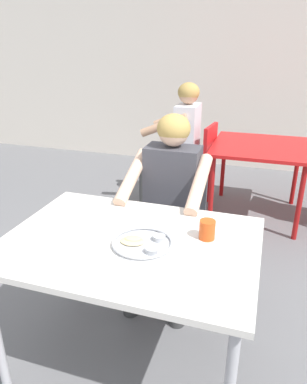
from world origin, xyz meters
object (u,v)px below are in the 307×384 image
thali_tray (143,243)px  chair_foreground (177,210)px  diner_foreground (169,194)px  chair_red_left (198,161)px  table_background_red (260,153)px  patron_background (178,136)px  drinking_cup (207,229)px  table_foreground (130,253)px

thali_tray → chair_foreground: bearing=93.9°
diner_foreground → chair_red_left: (-0.09, 1.43, -0.23)m
table_background_red → patron_background: bearing=-180.0°
drinking_cup → diner_foreground: (-0.33, 0.50, -0.07)m
table_background_red → chair_red_left: (-0.59, 0.03, -0.15)m
thali_tray → patron_background: 2.08m
table_foreground → chair_foreground: (0.01, 0.85, -0.16)m
diner_foreground → patron_background: patron_background is taller
table_background_red → table_foreground: bearing=-104.1°
thali_tray → chair_red_left: chair_red_left is taller
chair_foreground → table_background_red: (0.50, 1.17, 0.13)m
drinking_cup → table_background_red: 1.91m
drinking_cup → patron_background: size_ratio=0.07×
diner_foreground → chair_red_left: bearing=93.5°
chair_foreground → diner_foreground: (-0.00, -0.22, 0.21)m
chair_foreground → table_background_red: 1.28m
table_foreground → diner_foreground: bearing=88.8°
thali_tray → chair_red_left: (-0.15, 2.08, -0.26)m
chair_foreground → chair_red_left: 1.21m
table_background_red → patron_background: patron_background is taller
thali_tray → diner_foreground: bearing=95.3°
patron_background → chair_red_left: bearing=9.3°
chair_foreground → table_background_red: size_ratio=0.97×
chair_foreground → thali_tray: bearing=-86.1°
thali_tray → chair_foreground: 0.91m
drinking_cup → patron_background: bearing=108.1°
chair_red_left → drinking_cup: bearing=-77.8°
thali_tray → diner_foreground: size_ratio=0.23×
thali_tray → chair_foreground: (-0.06, 0.88, -0.24)m
drinking_cup → thali_tray: bearing=-150.7°
drinking_cup → patron_background: patron_background is taller
table_foreground → drinking_cup: 0.38m
chair_red_left → patron_background: 0.33m
table_foreground → table_background_red: bearing=75.9°
drinking_cup → chair_foreground: bearing=114.3°
drinking_cup → chair_foreground: size_ratio=0.11×
chair_red_left → table_foreground: bearing=-87.9°
table_foreground → thali_tray: size_ratio=4.22×
diner_foreground → chair_red_left: 1.45m
thali_tray → diner_foreground: diner_foreground is taller
table_foreground → drinking_cup: size_ratio=12.81×
thali_tray → patron_background: size_ratio=0.23×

